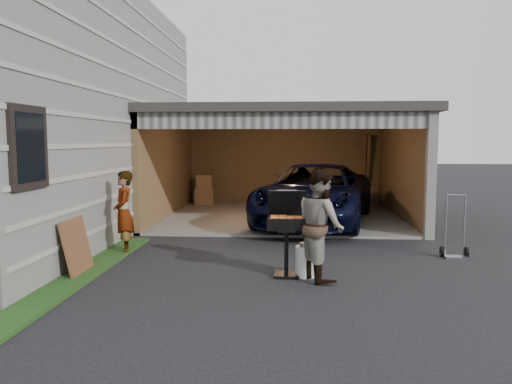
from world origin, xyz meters
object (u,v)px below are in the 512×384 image
woman (124,213)px  man (321,224)px  minivan (315,196)px  bbq_grill (287,226)px  plywood_panel (77,247)px  propane_tank (306,261)px  hand_truck (455,245)px

woman → man: man is taller
minivan → bbq_grill: size_ratio=3.99×
man → bbq_grill: bearing=51.3°
man → plywood_panel: (-3.75, -0.05, -0.40)m
plywood_panel → man: bearing=0.7°
woman → man: (3.51, -1.45, 0.07)m
minivan → propane_tank: 4.81m
man → hand_truck: 3.02m
bbq_grill → propane_tank: bbq_grill is taller
bbq_grill → propane_tank: (0.30, -0.03, -0.54)m
bbq_grill → hand_truck: size_ratio=1.14×
minivan → propane_tank: size_ratio=10.95×
minivan → propane_tank: minivan is taller
minivan → hand_truck: 4.09m
bbq_grill → propane_tank: bearing=-5.7°
minivan → woman: bearing=-124.3°
bbq_grill → hand_truck: bearing=25.3°
man → bbq_grill: 0.54m
minivan → hand_truck: minivan is taller
minivan → propane_tank: (-0.38, -4.78, -0.49)m
man → bbq_grill: man is taller
hand_truck → plywood_panel: bearing=-161.6°
plywood_panel → woman: bearing=80.9°
bbq_grill → plywood_panel: (-3.24, -0.20, -0.34)m
plywood_panel → propane_tank: bearing=2.8°
bbq_grill → woman: bearing=156.6°
man → bbq_grill: (-0.51, 0.16, -0.06)m
bbq_grill → hand_truck: bbq_grill is taller
woman → propane_tank: (3.30, -1.33, -0.53)m
woman → hand_truck: size_ratio=1.34×
man → plywood_panel: 3.77m
man → plywood_panel: size_ratio=1.87×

